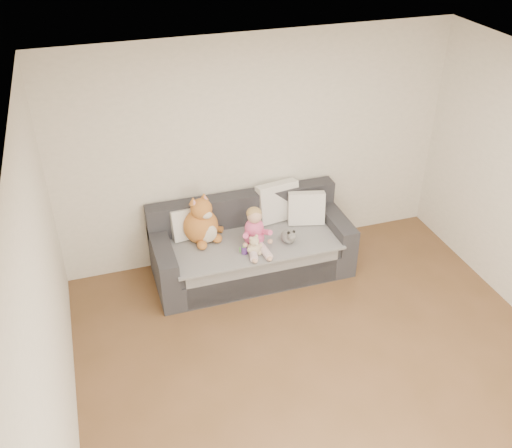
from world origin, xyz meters
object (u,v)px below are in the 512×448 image
at_px(sofa, 251,248).
at_px(sippy_cup, 244,249).
at_px(teddy_bear, 254,247).
at_px(toddler, 255,231).
at_px(plush_cat, 202,224).

height_order(sofa, sippy_cup, sofa).
relative_size(teddy_bear, sippy_cup, 1.98).
distance_m(toddler, plush_cat, 0.59).
bearing_deg(plush_cat, sofa, -32.32).
relative_size(sofa, sippy_cup, 18.43).
relative_size(toddler, teddy_bear, 2.00).
xyz_separation_m(sofa, teddy_bear, (-0.07, -0.34, 0.26)).
bearing_deg(sippy_cup, sofa, 61.17).
relative_size(plush_cat, sippy_cup, 4.93).
height_order(teddy_bear, sippy_cup, teddy_bear).
bearing_deg(plush_cat, toddler, -52.15).
relative_size(toddler, plush_cat, 0.81).
xyz_separation_m(sofa, plush_cat, (-0.53, 0.09, 0.38)).
xyz_separation_m(sofa, toddler, (-0.01, -0.20, 0.36)).
distance_m(sofa, teddy_bear, 0.43).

